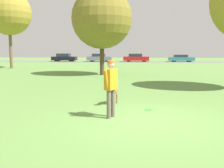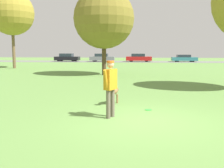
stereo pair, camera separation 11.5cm
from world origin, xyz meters
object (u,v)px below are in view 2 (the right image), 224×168
dog (113,92)px  parked_car_grey (102,58)px  person (110,84)px  parked_car_teal (184,58)px  frisbee (148,110)px  parked_car_black (67,58)px  parked_car_red (139,58)px  tree_mid_center (104,19)px  tree_far_left (12,13)px

dog → parked_car_grey: size_ratio=0.23×
dog → person: bearing=21.7°
parked_car_teal → frisbee: bearing=-102.7°
frisbee → parked_car_black: 38.52m
frisbee → parked_car_black: size_ratio=0.05×
dog → parked_car_red: size_ratio=0.22×
parked_car_red → parked_car_teal: (7.63, 0.50, -0.07)m
tree_mid_center → parked_car_grey: (-3.29, 23.40, -3.84)m
parked_car_grey → person: bearing=-82.8°
person → tree_far_left: bearing=59.1°
tree_mid_center → dog: bearing=-81.3°
tree_far_left → person: bearing=-57.7°
person → parked_car_red: (1.12, 37.16, -0.36)m
tree_far_left → parked_car_red: tree_far_left is taller
parked_car_black → parked_car_teal: 20.20m
parked_car_teal → tree_far_left: bearing=-141.8°
parked_car_grey → tree_far_left: bearing=-115.1°
person → tree_far_left: size_ratio=0.21×
tree_far_left → frisbee: bearing=-53.8°
person → frisbee: person is taller
parked_car_black → person: bearing=-72.0°
parked_car_black → parked_car_red: 12.57m
frisbee → tree_mid_center: tree_mid_center is taller
person → dog: 2.04m
dog → parked_car_red: bearing=-163.6°
frisbee → tree_mid_center: bearing=104.0°
dog → parked_car_teal: size_ratio=0.23×
parked_car_black → parked_car_grey: bearing=-4.3°
person → parked_car_grey: 37.25m
dog → parked_car_teal: (8.85, 35.69, 0.12)m
parked_car_red → tree_mid_center: bearing=-94.4°
dog → parked_car_red: parked_car_red is taller
frisbee → parked_car_teal: bearing=78.3°
person → parked_car_red: 37.18m
parked_car_black → parked_car_red: (12.57, -0.33, -0.00)m
frisbee → parked_car_grey: 36.36m
frisbee → parked_car_grey: bearing=100.1°
dog → parked_car_black: parked_car_black is taller
tree_far_left → parked_car_red: (13.86, 17.02, -5.28)m
dog → parked_car_grey: 35.29m
tree_far_left → tree_mid_center: 12.82m
parked_car_red → parked_car_teal: 7.64m
parked_car_grey → parked_car_teal: 13.93m
dog → frisbee: bearing=75.0°
person → parked_car_black: person is taller
dog → parked_car_grey: parked_car_grey is taller
person → parked_car_teal: bearing=13.7°
tree_mid_center → tree_far_left: bearing=148.5°
frisbee → tree_far_left: tree_far_left is taller
dog → frisbee: size_ratio=4.30×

